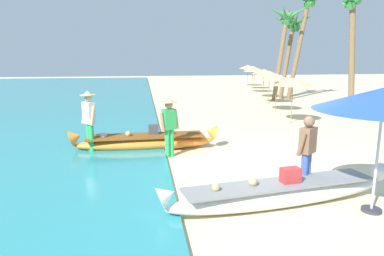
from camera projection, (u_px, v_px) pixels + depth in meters
name	position (u px, v px, depth m)	size (l,w,h in m)	color
ground_plane	(266.00, 179.00, 8.22)	(80.00, 80.00, 0.00)	beige
boat_white_foreground	(280.00, 193.00, 6.72)	(4.83, 1.37, 0.76)	white
boat_orange_midground	(146.00, 142.00, 10.69)	(4.50, 0.96, 0.76)	orange
person_vendor_hatted	(169.00, 123.00, 9.81)	(0.58, 0.45, 1.70)	green
person_tourist_customer	(307.00, 151.00, 7.09)	(0.55, 0.49, 1.67)	#3D5BA8
person_vendor_assistant	(89.00, 118.00, 10.10)	(0.51, 0.55, 1.86)	green
patio_umbrella_large	(384.00, 99.00, 6.11)	(2.40, 2.40, 2.31)	#B7B7BC
parasol_row_0	(293.00, 82.00, 14.55)	(1.60, 1.60, 1.91)	#8E6B47
parasol_row_1	(277.00, 77.00, 17.46)	(1.60, 1.60, 1.91)	#8E6B47
parasol_row_2	(270.00, 74.00, 20.32)	(1.60, 1.60, 1.91)	#8E6B47
parasol_row_3	(264.00, 72.00, 23.02)	(1.60, 1.60, 1.91)	#8E6B47
parasol_row_4	(254.00, 69.00, 26.17)	(1.60, 1.60, 1.91)	#8E6B47
parasol_row_5	(253.00, 68.00, 28.89)	(1.60, 1.60, 1.91)	#8E6B47
parasol_row_6	(248.00, 67.00, 31.64)	(1.60, 1.60, 1.91)	#8E6B47
palm_tree_tall_inland	(292.00, 29.00, 22.70)	(2.64, 2.96, 5.46)	brown
palm_tree_leaning_seaward	(286.00, 25.00, 21.22)	(2.53, 2.41, 5.73)	brown
palm_tree_mid_cluster	(306.00, 11.00, 21.71)	(2.58, 2.68, 6.79)	brown
palm_tree_far_behind	(353.00, 10.00, 16.40)	(2.47, 2.64, 6.09)	brown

